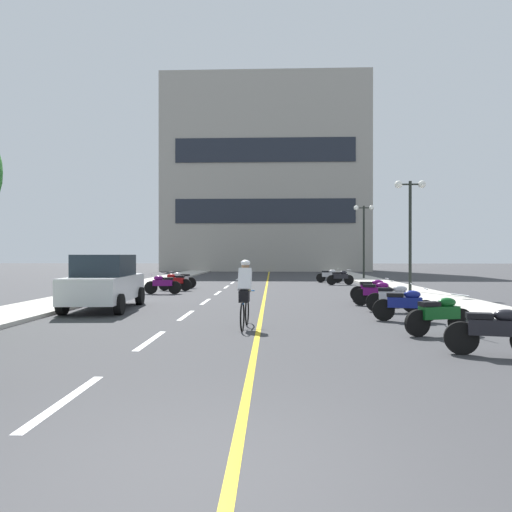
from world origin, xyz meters
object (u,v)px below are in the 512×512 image
at_px(motorcycle_1, 495,330).
at_px(motorcycle_2, 440,315).
at_px(street_lamp_far, 364,225).
at_px(motorcycle_9, 181,280).
at_px(street_lamp_mid, 410,210).
at_px(parked_car_near, 105,282).
at_px(motorcycle_11, 329,275).
at_px(cyclist_rider, 245,292).
at_px(motorcycle_10, 340,277).
at_px(motorcycle_5, 377,293).
at_px(motorcycle_6, 373,290).
at_px(motorcycle_8, 175,281).
at_px(motorcycle_4, 394,297).
at_px(motorcycle_3, 405,304).
at_px(motorcycle_7, 163,284).

xyz_separation_m(motorcycle_1, motorcycle_2, (-0.22, 2.10, 0.00)).
bearing_deg(street_lamp_far, motorcycle_9, -142.86).
bearing_deg(street_lamp_mid, motorcycle_1, -100.53).
xyz_separation_m(street_lamp_far, parked_car_near, (-12.20, -18.36, -3.05)).
relative_size(street_lamp_mid, motorcycle_11, 3.11).
bearing_deg(parked_car_near, street_lamp_far, 56.41).
bearing_deg(cyclist_rider, motorcycle_9, 107.99).
bearing_deg(motorcycle_10, motorcycle_5, -92.04).
bearing_deg(motorcycle_5, cyclist_rider, -131.87).
distance_m(motorcycle_2, motorcycle_10, 17.21).
distance_m(motorcycle_6, motorcycle_8, 10.17).
height_order(parked_car_near, motorcycle_5, parked_car_near).
xyz_separation_m(motorcycle_6, motorcycle_9, (-8.85, 6.76, 0.00)).
height_order(motorcycle_4, motorcycle_10, same).
xyz_separation_m(motorcycle_6, motorcycle_10, (0.22, 9.83, 0.00)).
distance_m(motorcycle_4, cyclist_rider, 5.56).
height_order(street_lamp_mid, motorcycle_11, street_lamp_mid).
height_order(street_lamp_mid, motorcycle_10, street_lamp_mid).
relative_size(street_lamp_mid, street_lamp_far, 0.98).
bearing_deg(motorcycle_5, motorcycle_3, -91.25).
xyz_separation_m(motorcycle_8, cyclist_rider, (4.24, -11.49, 0.41)).
height_order(motorcycle_3, motorcycle_7, same).
height_order(motorcycle_3, cyclist_rider, cyclist_rider).
bearing_deg(motorcycle_10, motorcycle_11, 100.16).
distance_m(street_lamp_mid, motorcycle_1, 14.05).
height_order(street_lamp_far, motorcycle_8, street_lamp_far).
bearing_deg(motorcycle_10, motorcycle_1, -90.33).
distance_m(motorcycle_5, motorcycle_7, 9.91).
bearing_deg(motorcycle_5, motorcycle_9, 136.27).
bearing_deg(motorcycle_6, street_lamp_mid, 56.44).
xyz_separation_m(street_lamp_mid, motorcycle_2, (-2.71, -11.30, -3.44)).
bearing_deg(motorcycle_6, motorcycle_7, 160.80).
relative_size(motorcycle_6, cyclist_rider, 0.96).
distance_m(street_lamp_far, parked_car_near, 22.25).
bearing_deg(motorcycle_10, motorcycle_9, -161.31).
xyz_separation_m(motorcycle_4, motorcycle_9, (-8.81, 9.97, 0.00)).
distance_m(parked_car_near, motorcycle_1, 11.66).
bearing_deg(motorcycle_8, motorcycle_6, -29.96).
xyz_separation_m(motorcycle_6, motorcycle_7, (-8.95, 3.12, 0.00)).
distance_m(motorcycle_6, motorcycle_7, 9.48).
height_order(street_lamp_mid, cyclist_rider, street_lamp_mid).
height_order(motorcycle_4, motorcycle_7, same).
bearing_deg(street_lamp_far, motorcycle_2, -97.12).
bearing_deg(motorcycle_8, motorcycle_2, -55.10).
xyz_separation_m(motorcycle_2, motorcycle_11, (-0.05, 19.37, 0.00)).
distance_m(motorcycle_9, cyclist_rider, 13.86).
height_order(street_lamp_far, motorcycle_11, street_lamp_far).
relative_size(parked_car_near, motorcycle_8, 2.53).
distance_m(street_lamp_mid, motorcycle_4, 8.34).
relative_size(motorcycle_3, motorcycle_5, 1.03).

